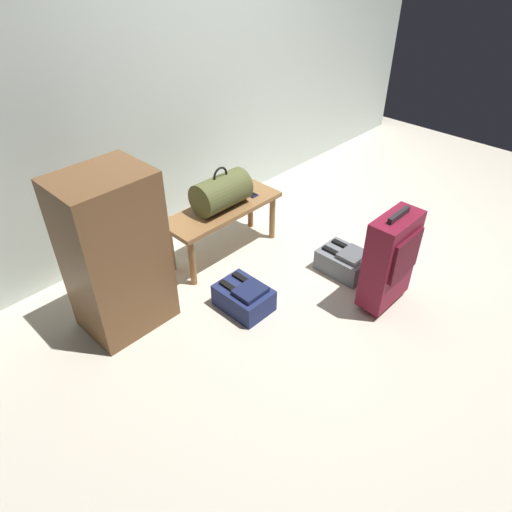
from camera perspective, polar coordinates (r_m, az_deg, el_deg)
ground_plane at (r=3.69m, az=11.43°, el=-2.25°), size 6.60×6.60×0.00m
back_wall at (r=4.05m, az=-6.53°, el=23.88°), size 6.00×0.10×2.80m
bench at (r=3.66m, az=-4.09°, el=5.15°), size 1.00×0.36×0.44m
duffel_bag_olive at (r=3.56m, az=-4.32°, el=7.88°), size 0.44×0.26×0.34m
cell_phone at (r=3.79m, az=-0.81°, el=7.71°), size 0.07×0.14×0.01m
suitcase_upright_burgundy at (r=3.26m, az=16.22°, el=-0.39°), size 0.41×0.22×0.76m
backpack_grey at (r=3.67m, az=10.84°, el=-0.63°), size 0.28×0.38×0.21m
backpack_navy at (r=3.27m, az=-1.49°, el=-5.10°), size 0.28×0.38×0.21m
side_cabinet at (r=3.03m, az=-17.01°, el=0.19°), size 0.56×0.44×1.10m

